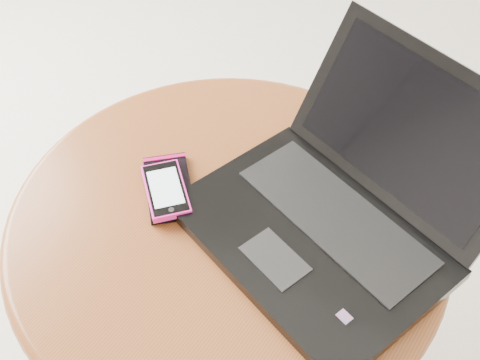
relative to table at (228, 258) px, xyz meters
The scene contains 4 objects.
table is the anchor object (origin of this frame).
laptop 0.22m from the table, 28.76° to the left, with size 0.44×0.44×0.21m.
phone_black 0.15m from the table, behind, with size 0.14×0.14×0.01m.
phone_pink 0.16m from the table, 165.82° to the right, with size 0.12×0.11×0.01m.
Camera 1 is at (0.23, -0.38, 1.21)m, focal length 45.15 mm.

